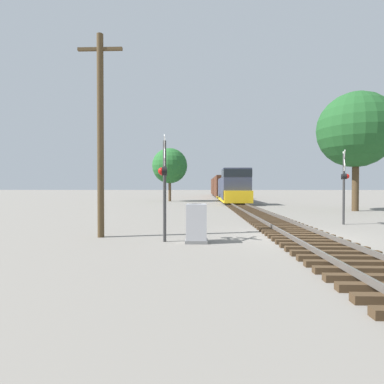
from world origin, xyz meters
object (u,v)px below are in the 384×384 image
freight_train (223,187)px  crossing_signal_near (164,178)px  utility_pole (100,132)px  tree_mid_background (170,166)px  relay_cabinet (196,224)px  crossing_signal_far (344,180)px  tree_far_right (356,130)px

freight_train → crossing_signal_near: freight_train is taller
utility_pole → tree_mid_background: size_ratio=1.07×
freight_train → utility_pole: size_ratio=5.81×
relay_cabinet → utility_pole: size_ratio=0.17×
freight_train → tree_mid_background: bearing=-123.2°
utility_pole → tree_mid_background: bearing=90.9°
crossing_signal_far → tree_far_right: tree_far_right is taller
freight_train → tree_mid_background: (-8.50, -12.96, 3.06)m
crossing_signal_far → tree_far_right: 11.61m
crossing_signal_near → relay_cabinet: size_ratio=2.77×
crossing_signal_near → utility_pole: (-2.68, 0.93, 1.87)m
freight_train → crossing_signal_near: (-5.32, -44.64, 0.36)m
crossing_signal_near → crossing_signal_far: size_ratio=0.98×
utility_pole → tree_mid_background: utility_pole is taller
crossing_signal_far → relay_cabinet: (-7.90, -5.57, -1.69)m
utility_pole → tree_far_right: (17.09, 13.78, 2.60)m
relay_cabinet → tree_mid_background: size_ratio=0.19×
crossing_signal_near → tree_mid_background: tree_mid_background is taller
crossing_signal_near → tree_mid_background: size_ratio=0.51×
freight_train → utility_pole: (-8.01, -43.71, 2.23)m
crossing_signal_near → crossing_signal_far: (9.11, 5.39, 0.02)m
freight_train → tree_far_right: size_ratio=4.73×
utility_pole → tree_far_right: 22.11m
crossing_signal_near → tree_far_right: 21.08m
tree_mid_background → crossing_signal_near: bearing=-84.3°
crossing_signal_far → utility_pole: bearing=129.6°
freight_train → crossing_signal_far: size_ratio=11.83×
crossing_signal_far → tree_mid_background: bearing=44.0°
freight_train → tree_far_right: tree_far_right is taller
relay_cabinet → tree_far_right: tree_far_right is taller
crossing_signal_near → utility_pole: bearing=-115.2°
relay_cabinet → tree_far_right: bearing=48.4°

